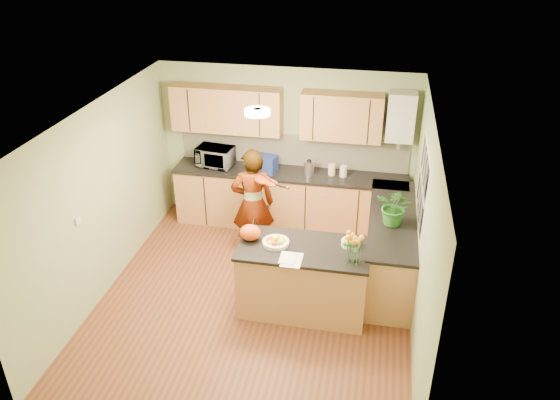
# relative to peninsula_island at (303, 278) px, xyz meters

# --- Properties ---
(floor) EXTENTS (4.50, 4.50, 0.00)m
(floor) POSITION_rel_peninsula_island_xyz_m (-0.64, 0.08, -0.46)
(floor) COLOR brown
(floor) RESTS_ON ground
(ceiling) EXTENTS (4.00, 4.50, 0.02)m
(ceiling) POSITION_rel_peninsula_island_xyz_m (-0.64, 0.08, 2.04)
(ceiling) COLOR silver
(ceiling) RESTS_ON wall_back
(wall_back) EXTENTS (4.00, 0.02, 2.50)m
(wall_back) POSITION_rel_peninsula_island_xyz_m (-0.64, 2.33, 0.79)
(wall_back) COLOR #93A777
(wall_back) RESTS_ON floor
(wall_front) EXTENTS (4.00, 0.02, 2.50)m
(wall_front) POSITION_rel_peninsula_island_xyz_m (-0.64, -2.17, 0.79)
(wall_front) COLOR #93A777
(wall_front) RESTS_ON floor
(wall_left) EXTENTS (0.02, 4.50, 2.50)m
(wall_left) POSITION_rel_peninsula_island_xyz_m (-2.64, 0.08, 0.79)
(wall_left) COLOR #93A777
(wall_left) RESTS_ON floor
(wall_right) EXTENTS (0.02, 4.50, 2.50)m
(wall_right) POSITION_rel_peninsula_island_xyz_m (1.36, 0.08, 0.79)
(wall_right) COLOR #93A777
(wall_right) RESTS_ON floor
(back_counter) EXTENTS (3.64, 0.62, 0.94)m
(back_counter) POSITION_rel_peninsula_island_xyz_m (-0.54, 2.03, 0.01)
(back_counter) COLOR #AF7446
(back_counter) RESTS_ON floor
(right_counter) EXTENTS (0.62, 2.24, 0.94)m
(right_counter) POSITION_rel_peninsula_island_xyz_m (1.06, 0.93, 0.01)
(right_counter) COLOR #AF7446
(right_counter) RESTS_ON floor
(splashback) EXTENTS (3.60, 0.02, 0.52)m
(splashback) POSITION_rel_peninsula_island_xyz_m (-0.54, 2.32, 0.74)
(splashback) COLOR silver
(splashback) RESTS_ON back_counter
(upper_cabinets) EXTENTS (3.20, 0.34, 0.70)m
(upper_cabinets) POSITION_rel_peninsula_island_xyz_m (-0.82, 2.16, 1.39)
(upper_cabinets) COLOR #AF7446
(upper_cabinets) RESTS_ON wall_back
(boiler) EXTENTS (0.40, 0.30, 0.86)m
(boiler) POSITION_rel_peninsula_island_xyz_m (1.06, 2.17, 1.44)
(boiler) COLOR silver
(boiler) RESTS_ON wall_back
(window_right) EXTENTS (0.01, 1.30, 1.05)m
(window_right) POSITION_rel_peninsula_island_xyz_m (1.35, 0.68, 1.09)
(window_right) COLOR silver
(window_right) RESTS_ON wall_right
(light_switch) EXTENTS (0.02, 0.09, 0.09)m
(light_switch) POSITION_rel_peninsula_island_xyz_m (-2.63, -0.52, 0.84)
(light_switch) COLOR silver
(light_switch) RESTS_ON wall_left
(ceiling_lamp) EXTENTS (0.30, 0.30, 0.07)m
(ceiling_lamp) POSITION_rel_peninsula_island_xyz_m (-0.64, 0.38, 2.00)
(ceiling_lamp) COLOR #FFEABF
(ceiling_lamp) RESTS_ON ceiling
(peninsula_island) EXTENTS (1.60, 0.82, 0.92)m
(peninsula_island) POSITION_rel_peninsula_island_xyz_m (0.00, 0.00, 0.00)
(peninsula_island) COLOR #AF7446
(peninsula_island) RESTS_ON floor
(fruit_dish) EXTENTS (0.33, 0.33, 0.11)m
(fruit_dish) POSITION_rel_peninsula_island_xyz_m (-0.35, 0.00, 0.51)
(fruit_dish) COLOR beige
(fruit_dish) RESTS_ON peninsula_island
(orange_bowl) EXTENTS (0.23, 0.23, 0.14)m
(orange_bowl) POSITION_rel_peninsula_island_xyz_m (0.55, 0.15, 0.52)
(orange_bowl) COLOR beige
(orange_bowl) RESTS_ON peninsula_island
(flower_vase) EXTENTS (0.26, 0.26, 0.47)m
(flower_vase) POSITION_rel_peninsula_island_xyz_m (0.60, -0.18, 0.77)
(flower_vase) COLOR silver
(flower_vase) RESTS_ON peninsula_island
(orange_bag) EXTENTS (0.33, 0.31, 0.20)m
(orange_bag) POSITION_rel_peninsula_island_xyz_m (-0.68, 0.05, 0.56)
(orange_bag) COLOR #DF4712
(orange_bag) RESTS_ON peninsula_island
(papers) EXTENTS (0.23, 0.32, 0.01)m
(papers) POSITION_rel_peninsula_island_xyz_m (-0.10, -0.30, 0.46)
(papers) COLOR white
(papers) RESTS_ON peninsula_island
(violinist) EXTENTS (0.70, 0.55, 1.68)m
(violinist) POSITION_rel_peninsula_island_xyz_m (-0.91, 1.11, 0.38)
(violinist) COLOR tan
(violinist) RESTS_ON floor
(violin) EXTENTS (0.69, 0.60, 0.17)m
(violin) POSITION_rel_peninsula_island_xyz_m (-0.71, 0.89, 0.88)
(violin) COLOR #511A05
(violin) RESTS_ON violinist
(microwave) EXTENTS (0.60, 0.45, 0.31)m
(microwave) POSITION_rel_peninsula_island_xyz_m (-1.74, 2.06, 0.63)
(microwave) COLOR silver
(microwave) RESTS_ON back_counter
(blue_box) EXTENTS (0.37, 0.30, 0.26)m
(blue_box) POSITION_rel_peninsula_island_xyz_m (-0.90, 2.00, 0.61)
(blue_box) COLOR navy
(blue_box) RESTS_ON back_counter
(kettle) EXTENTS (0.16, 0.16, 0.30)m
(kettle) POSITION_rel_peninsula_island_xyz_m (-0.23, 2.00, 0.60)
(kettle) COLOR silver
(kettle) RESTS_ON back_counter
(jar_cream) EXTENTS (0.14, 0.14, 0.17)m
(jar_cream) POSITION_rel_peninsula_island_xyz_m (0.11, 2.07, 0.56)
(jar_cream) COLOR beige
(jar_cream) RESTS_ON back_counter
(jar_white) EXTENTS (0.15, 0.15, 0.17)m
(jar_white) POSITION_rel_peninsula_island_xyz_m (0.29, 2.04, 0.56)
(jar_white) COLOR silver
(jar_white) RESTS_ON back_counter
(potted_plant) EXTENTS (0.58, 0.55, 0.52)m
(potted_plant) POSITION_rel_peninsula_island_xyz_m (1.06, 0.73, 0.74)
(potted_plant) COLOR #2A6C24
(potted_plant) RESTS_ON right_counter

